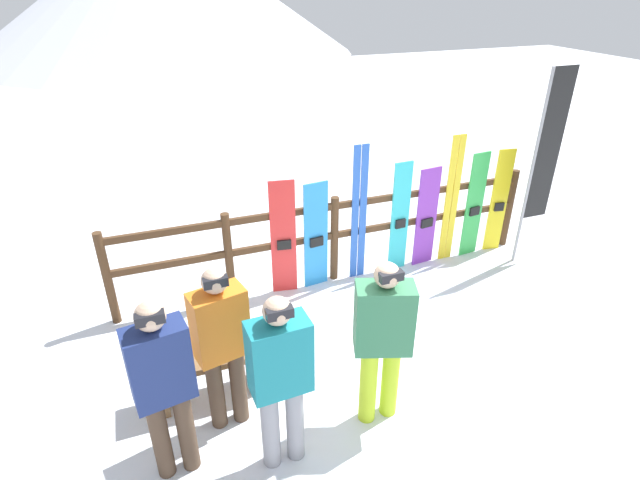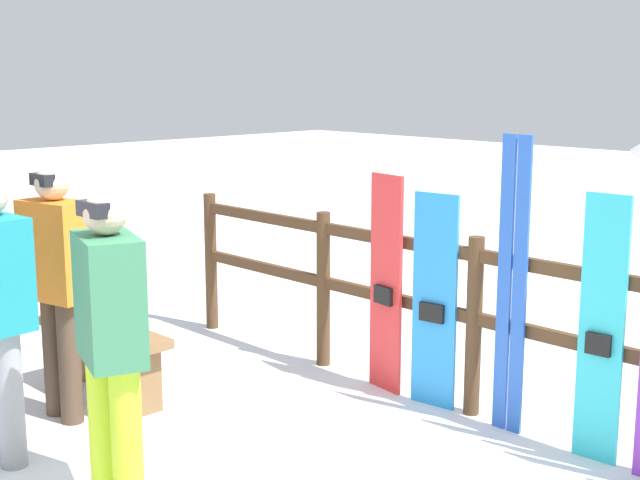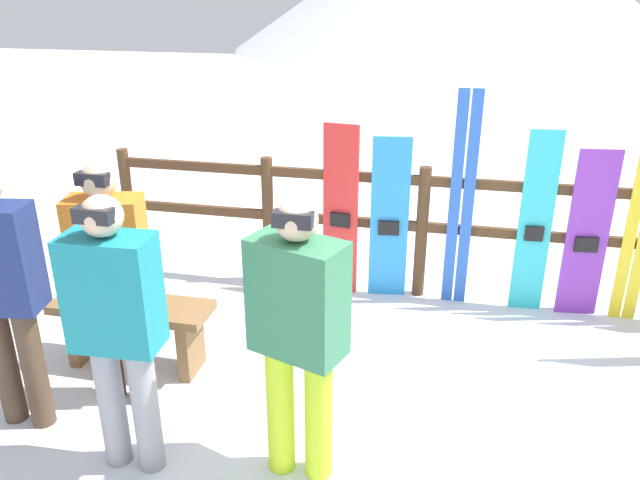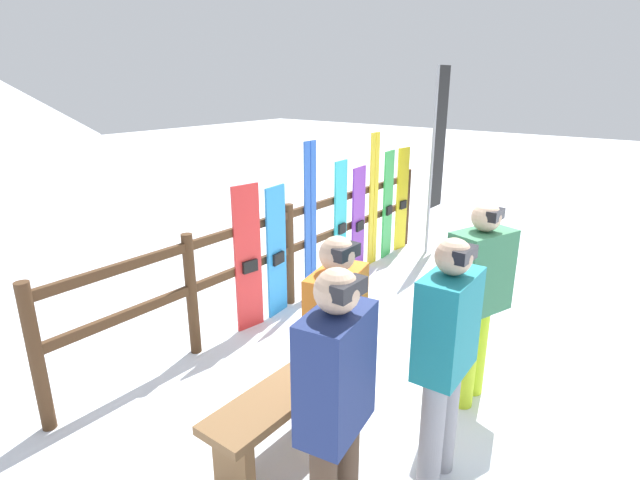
# 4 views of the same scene
# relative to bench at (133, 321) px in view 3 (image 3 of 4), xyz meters

# --- Properties ---
(ground_plane) EXTENTS (40.00, 40.00, 0.00)m
(ground_plane) POSITION_rel_bench_xyz_m (1.86, -0.42, -0.35)
(ground_plane) COLOR white
(fence) EXTENTS (5.45, 0.10, 1.14)m
(fence) POSITION_rel_bench_xyz_m (1.86, 1.51, 0.33)
(fence) COLOR #4C331E
(fence) RESTS_ON ground
(bench) EXTENTS (1.11, 0.36, 0.49)m
(bench) POSITION_rel_bench_xyz_m (0.00, 0.00, 0.00)
(bench) COLOR brown
(bench) RESTS_ON ground
(person_orange) EXTENTS (0.47, 0.33, 1.58)m
(person_orange) POSITION_rel_bench_xyz_m (0.12, -0.36, 0.57)
(person_orange) COLOR #4C3828
(person_orange) RESTS_ON ground
(person_navy) EXTENTS (0.46, 0.30, 1.62)m
(person_navy) POSITION_rel_bench_xyz_m (-0.36, -0.71, 0.59)
(person_navy) COLOR #4C3828
(person_navy) RESTS_ON ground
(person_plaid_green) EXTENTS (0.53, 0.40, 1.59)m
(person_plaid_green) POSITION_rel_bench_xyz_m (1.38, -0.75, 0.56)
(person_plaid_green) COLOR #B7D826
(person_plaid_green) RESTS_ON ground
(person_teal) EXTENTS (0.46, 0.27, 1.59)m
(person_teal) POSITION_rel_bench_xyz_m (0.46, -0.91, 0.57)
(person_teal) COLOR gray
(person_teal) RESTS_ON ground
(snowboard_red) EXTENTS (0.31, 0.09, 1.47)m
(snowboard_red) POSITION_rel_bench_xyz_m (1.18, 1.46, 0.38)
(snowboard_red) COLOR red
(snowboard_red) RESTS_ON ground
(snowboard_blue) EXTENTS (0.32, 0.08, 1.39)m
(snowboard_blue) POSITION_rel_bench_xyz_m (1.59, 1.46, 0.34)
(snowboard_blue) COLOR #288CE0
(snowboard_blue) RESTS_ON ground
(ski_pair_blue) EXTENTS (0.19, 0.02, 1.78)m
(ski_pair_blue) POSITION_rel_bench_xyz_m (2.16, 1.46, 0.54)
(ski_pair_blue) COLOR blue
(ski_pair_blue) RESTS_ON ground
(snowboard_cyan) EXTENTS (0.26, 0.07, 1.50)m
(snowboard_cyan) POSITION_rel_bench_xyz_m (2.74, 1.46, 0.40)
(snowboard_cyan) COLOR #2DBFCC
(snowboard_cyan) RESTS_ON ground
(snowboard_purple) EXTENTS (0.32, 0.08, 1.37)m
(snowboard_purple) POSITION_rel_bench_xyz_m (3.14, 1.46, 0.33)
(snowboard_purple) COLOR purple
(snowboard_purple) RESTS_ON ground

